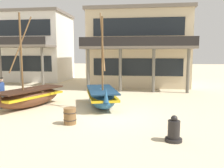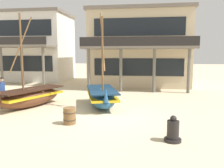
% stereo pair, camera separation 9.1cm
% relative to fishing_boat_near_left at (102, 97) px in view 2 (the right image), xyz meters
% --- Properties ---
extents(ground_plane, '(120.00, 120.00, 0.00)m').
position_rel_fishing_boat_near_left_xyz_m(ground_plane, '(0.70, -1.81, -0.57)').
color(ground_plane, beige).
extents(fishing_boat_near_left, '(2.50, 4.10, 5.23)m').
position_rel_fishing_boat_near_left_xyz_m(fishing_boat_near_left, '(0.00, 0.00, 0.00)').
color(fishing_boat_near_left, '#23517A').
rests_on(fishing_boat_near_left, ground).
extents(fishing_boat_centre_large, '(2.69, 4.22, 5.08)m').
position_rel_fishing_boat_near_left_xyz_m(fishing_boat_centre_large, '(-3.96, -0.58, 0.00)').
color(fishing_boat_centre_large, brown).
rests_on(fishing_boat_centre_large, ground).
extents(fisherman_by_hull, '(0.42, 0.40, 1.68)m').
position_rel_fishing_boat_near_left_xyz_m(fisherman_by_hull, '(-5.34, -1.11, 0.26)').
color(fisherman_by_hull, '#33333D').
rests_on(fisherman_by_hull, ground).
extents(capstan_winch, '(0.58, 0.58, 0.90)m').
position_rel_fishing_boat_near_left_xyz_m(capstan_winch, '(3.38, -4.83, -0.22)').
color(capstan_winch, black).
rests_on(capstan_winch, ground).
extents(wooden_barrel, '(0.56, 0.56, 0.70)m').
position_rel_fishing_boat_near_left_xyz_m(wooden_barrel, '(-0.73, -3.44, -0.22)').
color(wooden_barrel, brown).
rests_on(wooden_barrel, ground).
extents(harbor_building_main, '(9.36, 9.03, 7.00)m').
position_rel_fishing_boat_near_left_xyz_m(harbor_building_main, '(1.77, 10.54, 2.94)').
color(harbor_building_main, beige).
rests_on(harbor_building_main, ground).
extents(harbor_building_annex, '(7.59, 8.57, 7.50)m').
position_rel_fishing_boat_near_left_xyz_m(harbor_building_annex, '(-10.00, 12.58, 3.18)').
color(harbor_building_annex, white).
rests_on(harbor_building_annex, ground).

